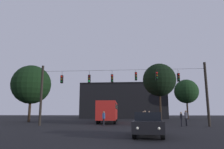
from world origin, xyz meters
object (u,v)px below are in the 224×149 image
at_px(pedestrian_crossing_right, 145,117).
at_px(pedestrian_crossing_left, 186,117).
at_px(pedestrian_trailing, 149,117).
at_px(city_bus, 108,110).
at_px(tree_behind_building, 31,85).
at_px(tree_right_far, 186,91).
at_px(tree_left_silhouette, 159,80).
at_px(car_far_left, 108,116).
at_px(car_near_right, 148,124).
at_px(pedestrian_near_bus, 181,118).
at_px(pedestrian_crossing_center, 143,117).
at_px(pedestrian_far_side, 104,118).

bearing_deg(pedestrian_crossing_right, pedestrian_crossing_left, 12.78).
height_order(pedestrian_crossing_left, pedestrian_trailing, pedestrian_crossing_left).
distance_m(city_bus, tree_behind_building, 13.73).
bearing_deg(city_bus, tree_right_far, 48.73).
relative_size(pedestrian_crossing_right, pedestrian_trailing, 1.03).
xyz_separation_m(city_bus, tree_right_far, (16.44, 18.73, 4.53)).
distance_m(tree_left_silhouette, tree_right_far, 17.06).
bearing_deg(tree_behind_building, car_far_left, 36.55).
bearing_deg(pedestrian_crossing_right, car_near_right, -92.40).
relative_size(car_far_left, pedestrian_near_bus, 2.80).
bearing_deg(tree_left_silhouette, tree_right_far, 61.34).
xyz_separation_m(car_far_left, tree_behind_building, (-11.81, -8.75, 5.27)).
xyz_separation_m(car_far_left, pedestrian_crossing_center, (6.11, -15.73, 0.13)).
relative_size(pedestrian_near_bus, tree_right_far, 0.17).
relative_size(tree_left_silhouette, tree_behind_building, 1.05).
bearing_deg(pedestrian_far_side, pedestrian_crossing_left, 4.11).
bearing_deg(tree_behind_building, pedestrian_far_side, -33.44).
relative_size(pedestrian_crossing_center, tree_right_far, 0.18).
distance_m(city_bus, pedestrian_far_side, 7.62).
distance_m(car_near_right, car_far_left, 28.30).
distance_m(pedestrian_near_bus, tree_right_far, 28.25).
xyz_separation_m(pedestrian_crossing_left, pedestrian_near_bus, (-0.77, -1.03, -0.11)).
distance_m(car_near_right, pedestrian_trailing, 11.27).
bearing_deg(pedestrian_near_bus, pedestrian_far_side, 177.57).
bearing_deg(car_near_right, pedestrian_crossing_center, 88.25).
bearing_deg(car_near_right, car_far_left, 101.71).
height_order(pedestrian_crossing_left, pedestrian_far_side, pedestrian_crossing_left).
relative_size(pedestrian_crossing_center, pedestrian_crossing_right, 0.96).
relative_size(pedestrian_trailing, tree_right_far, 0.18).
bearing_deg(tree_behind_building, car_near_right, -47.21).
xyz_separation_m(pedestrian_crossing_center, pedestrian_crossing_right, (0.04, -2.22, 0.04)).
bearing_deg(pedestrian_crossing_center, pedestrian_near_bus, -28.90).
distance_m(pedestrian_trailing, pedestrian_far_side, 5.33).
height_order(pedestrian_crossing_right, tree_left_silhouette, tree_left_silhouette).
height_order(city_bus, tree_right_far, tree_right_far).
height_order(pedestrian_crossing_left, pedestrian_near_bus, pedestrian_crossing_left).
relative_size(city_bus, car_near_right, 2.50).
bearing_deg(tree_right_far, car_far_left, -153.66).
xyz_separation_m(city_bus, car_near_right, (4.54, -17.71, -1.07)).
height_order(pedestrian_near_bus, pedestrian_trailing, pedestrian_trailing).
bearing_deg(pedestrian_crossing_left, pedestrian_near_bus, -126.82).
distance_m(car_near_right, pedestrian_crossing_right, 9.77).
relative_size(pedestrian_near_bus, pedestrian_far_side, 0.94).
distance_m(tree_behind_building, tree_right_far, 34.25).
bearing_deg(tree_left_silhouette, pedestrian_trailing, -104.84).
distance_m(car_near_right, tree_right_far, 38.74).
bearing_deg(pedestrian_crossing_center, tree_behind_building, 158.72).
relative_size(pedestrian_crossing_center, pedestrian_far_side, 1.00).
height_order(car_near_right, pedestrian_near_bus, pedestrian_near_bus).
xyz_separation_m(pedestrian_trailing, tree_left_silhouette, (2.72, 10.26, 5.99)).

